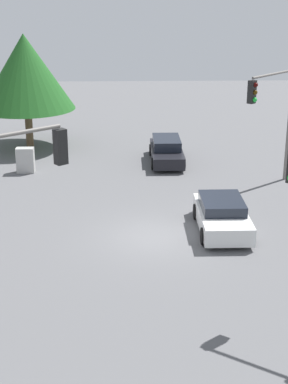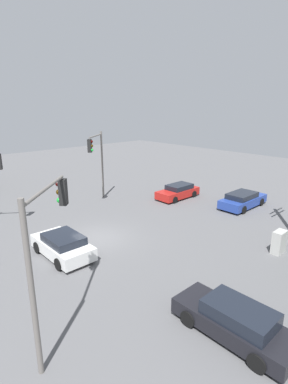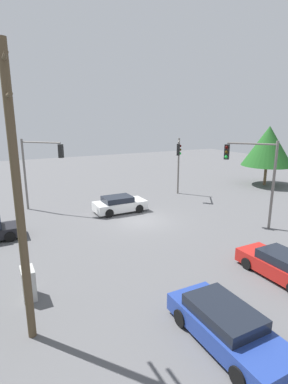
{
  "view_description": "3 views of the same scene",
  "coord_description": "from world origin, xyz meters",
  "px_view_note": "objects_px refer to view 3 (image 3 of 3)",
  "views": [
    {
      "loc": [
        1.16,
        21.88,
        9.75
      ],
      "look_at": [
        0.5,
        0.29,
        2.04
      ],
      "focal_mm": 55.0,
      "sensor_mm": 36.0,
      "label": 1
    },
    {
      "loc": [
        -9.91,
        -15.11,
        8.35
      ],
      "look_at": [
        1.97,
        -2.3,
        3.26
      ],
      "focal_mm": 28.0,
      "sensor_mm": 36.0,
      "label": 2
    },
    {
      "loc": [
        19.13,
        -9.74,
        7.59
      ],
      "look_at": [
        1.98,
        -0.78,
        2.77
      ],
      "focal_mm": 28.0,
      "sensor_mm": 36.0,
      "label": 3
    }
  ],
  "objects_px": {
    "sedan_white": "(119,204)",
    "traffic_signal_cross": "(179,158)",
    "sedan_blue": "(227,326)",
    "electrical_cabinet": "(28,283)",
    "traffic_signal_aux": "(254,169)",
    "traffic_signal_main": "(39,162)",
    "sedan_red": "(282,266)"
  },
  "relations": [
    {
      "from": "sedan_white",
      "to": "traffic_signal_cross",
      "type": "relative_size",
      "value": 0.75
    },
    {
      "from": "sedan_blue",
      "to": "electrical_cabinet",
      "type": "height_order",
      "value": "electrical_cabinet"
    },
    {
      "from": "traffic_signal_cross",
      "to": "traffic_signal_aux",
      "type": "distance_m",
      "value": 9.45
    },
    {
      "from": "traffic_signal_main",
      "to": "electrical_cabinet",
      "type": "xyz_separation_m",
      "value": [
        12.71,
        -2.69,
        -3.39
      ]
    },
    {
      "from": "sedan_red",
      "to": "traffic_signal_aux",
      "type": "xyz_separation_m",
      "value": [
        -5.96,
        4.12,
        3.54
      ]
    },
    {
      "from": "sedan_blue",
      "to": "traffic_signal_cross",
      "type": "relative_size",
      "value": 0.85
    },
    {
      "from": "electrical_cabinet",
      "to": "traffic_signal_cross",
      "type": "bearing_deg",
      "value": 126.8
    },
    {
      "from": "electrical_cabinet",
      "to": "traffic_signal_main",
      "type": "bearing_deg",
      "value": 168.04
    },
    {
      "from": "sedan_blue",
      "to": "traffic_signal_main",
      "type": "xyz_separation_m",
      "value": [
        -18.66,
        -3.0,
        3.44
      ]
    },
    {
      "from": "sedan_red",
      "to": "traffic_signal_aux",
      "type": "height_order",
      "value": "traffic_signal_aux"
    },
    {
      "from": "traffic_signal_main",
      "to": "traffic_signal_aux",
      "type": "bearing_deg",
      "value": 4.9
    },
    {
      "from": "sedan_red",
      "to": "electrical_cabinet",
      "type": "relative_size",
      "value": 3.17
    },
    {
      "from": "sedan_white",
      "to": "sedan_blue",
      "type": "distance_m",
      "value": 15.57
    },
    {
      "from": "sedan_blue",
      "to": "traffic_signal_main",
      "type": "relative_size",
      "value": 0.8
    },
    {
      "from": "traffic_signal_main",
      "to": "electrical_cabinet",
      "type": "bearing_deg",
      "value": -56.73
    },
    {
      "from": "sedan_blue",
      "to": "electrical_cabinet",
      "type": "xyz_separation_m",
      "value": [
        -5.95,
        -5.69,
        0.05
      ]
    },
    {
      "from": "sedan_white",
      "to": "traffic_signal_aux",
      "type": "relative_size",
      "value": 0.69
    },
    {
      "from": "traffic_signal_cross",
      "to": "electrical_cabinet",
      "type": "relative_size",
      "value": 4.12
    },
    {
      "from": "sedan_red",
      "to": "traffic_signal_main",
      "type": "bearing_deg",
      "value": 116.87
    },
    {
      "from": "sedan_white",
      "to": "traffic_signal_main",
      "type": "height_order",
      "value": "traffic_signal_main"
    },
    {
      "from": "sedan_white",
      "to": "traffic_signal_aux",
      "type": "bearing_deg",
      "value": 43.59
    },
    {
      "from": "sedan_red",
      "to": "traffic_signal_cross",
      "type": "relative_size",
      "value": 0.77
    },
    {
      "from": "sedan_blue",
      "to": "electrical_cabinet",
      "type": "bearing_deg",
      "value": -46.28
    },
    {
      "from": "sedan_red",
      "to": "sedan_blue",
      "type": "xyz_separation_m",
      "value": [
        2.05,
        -5.41,
        0.01
      ]
    },
    {
      "from": "traffic_signal_main",
      "to": "traffic_signal_cross",
      "type": "bearing_deg",
      "value": 39.84
    },
    {
      "from": "sedan_blue",
      "to": "electrical_cabinet",
      "type": "relative_size",
      "value": 3.49
    },
    {
      "from": "traffic_signal_aux",
      "to": "electrical_cabinet",
      "type": "relative_size",
      "value": 4.47
    },
    {
      "from": "traffic_signal_main",
      "to": "electrical_cabinet",
      "type": "relative_size",
      "value": 4.34
    },
    {
      "from": "sedan_red",
      "to": "traffic_signal_main",
      "type": "relative_size",
      "value": 0.73
    },
    {
      "from": "traffic_signal_main",
      "to": "traffic_signal_cross",
      "type": "xyz_separation_m",
      "value": [
        1.2,
        12.69,
        -0.26
      ]
    },
    {
      "from": "sedan_white",
      "to": "sedan_blue",
      "type": "xyz_separation_m",
      "value": [
        15.36,
        -2.54,
        -0.02
      ]
    },
    {
      "from": "sedan_blue",
      "to": "sedan_red",
      "type": "bearing_deg",
      "value": -159.24
    }
  ]
}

